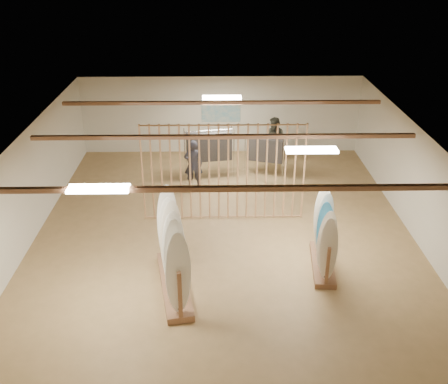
{
  "coord_description": "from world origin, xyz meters",
  "views": [
    {
      "loc": [
        -0.23,
        -12.24,
        7.1
      ],
      "look_at": [
        0.0,
        0.0,
        1.2
      ],
      "focal_mm": 42.0,
      "sensor_mm": 36.0,
      "label": 1
    }
  ],
  "objects_px": {
    "rack_left": "(173,261)",
    "rack_right": "(324,245)",
    "clothing_rack_b": "(265,149)",
    "shopper_a": "(193,161)",
    "clothing_rack_a": "(209,146)",
    "shopper_b": "(275,137)"
  },
  "relations": [
    {
      "from": "clothing_rack_b",
      "to": "shopper_b",
      "type": "bearing_deg",
      "value": 86.63
    },
    {
      "from": "rack_left",
      "to": "clothing_rack_a",
      "type": "distance_m",
      "value": 6.22
    },
    {
      "from": "shopper_a",
      "to": "shopper_b",
      "type": "relative_size",
      "value": 0.99
    },
    {
      "from": "rack_left",
      "to": "rack_right",
      "type": "bearing_deg",
      "value": 2.44
    },
    {
      "from": "clothing_rack_a",
      "to": "clothing_rack_b",
      "type": "height_order",
      "value": "clothing_rack_a"
    },
    {
      "from": "shopper_b",
      "to": "rack_right",
      "type": "bearing_deg",
      "value": -41.41
    },
    {
      "from": "rack_right",
      "to": "shopper_a",
      "type": "height_order",
      "value": "shopper_a"
    },
    {
      "from": "clothing_rack_a",
      "to": "shopper_b",
      "type": "relative_size",
      "value": 0.91
    },
    {
      "from": "rack_right",
      "to": "clothing_rack_b",
      "type": "height_order",
      "value": "rack_right"
    },
    {
      "from": "rack_right",
      "to": "clothing_rack_a",
      "type": "bearing_deg",
      "value": 123.18
    },
    {
      "from": "rack_left",
      "to": "rack_right",
      "type": "distance_m",
      "value": 3.6
    },
    {
      "from": "shopper_b",
      "to": "rack_left",
      "type": "bearing_deg",
      "value": -67.76
    },
    {
      "from": "rack_right",
      "to": "shopper_a",
      "type": "xyz_separation_m",
      "value": [
        -3.24,
        4.53,
        0.29
      ]
    },
    {
      "from": "rack_left",
      "to": "rack_right",
      "type": "xyz_separation_m",
      "value": [
        3.51,
        0.79,
        -0.1
      ]
    },
    {
      "from": "shopper_a",
      "to": "rack_left",
      "type": "bearing_deg",
      "value": 86.16
    },
    {
      "from": "rack_left",
      "to": "clothing_rack_b",
      "type": "xyz_separation_m",
      "value": [
        2.6,
        6.31,
        0.19
      ]
    },
    {
      "from": "shopper_b",
      "to": "shopper_a",
      "type": "bearing_deg",
      "value": -98.32
    },
    {
      "from": "shopper_a",
      "to": "rack_right",
      "type": "bearing_deg",
      "value": 124.61
    },
    {
      "from": "clothing_rack_a",
      "to": "shopper_b",
      "type": "bearing_deg",
      "value": 18.98
    },
    {
      "from": "rack_left",
      "to": "clothing_rack_a",
      "type": "relative_size",
      "value": 1.57
    },
    {
      "from": "rack_left",
      "to": "shopper_a",
      "type": "distance_m",
      "value": 5.33
    },
    {
      "from": "rack_right",
      "to": "clothing_rack_a",
      "type": "height_order",
      "value": "rack_right"
    }
  ]
}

